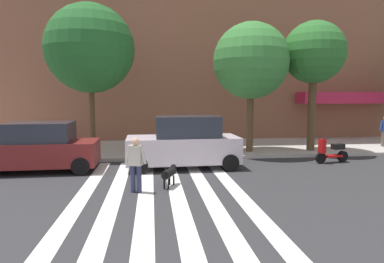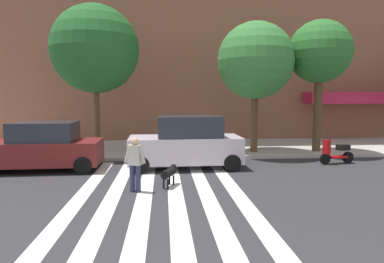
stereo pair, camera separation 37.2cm
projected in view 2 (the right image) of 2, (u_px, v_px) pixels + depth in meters
name	position (u px, v px, depth m)	size (l,w,h in m)	color
ground_plane	(111.00, 208.00, 8.60)	(160.00, 160.00, 0.00)	#2B2B2D
sidewalk_far	(138.00, 149.00, 17.78)	(80.00, 6.00, 0.15)	#AEA9A3
crosswalk_stripes	(160.00, 206.00, 8.71)	(4.95, 11.95, 0.01)	silver
parked_car_behind_first	(42.00, 147.00, 12.90)	(4.53, 2.06, 1.87)	maroon
parked_car_third_in_line	(186.00, 143.00, 13.36)	(4.45, 2.05, 2.08)	#BEB0BC
parked_scooter	(337.00, 153.00, 14.20)	(1.62, 0.61, 1.11)	black
street_tree_nearest	(95.00, 49.00, 15.96)	(4.18, 4.18, 7.02)	#4C3823
street_tree_middle	(255.00, 61.00, 15.98)	(3.66, 3.66, 6.22)	#4C3823
street_tree_further	(320.00, 53.00, 16.15)	(3.02, 3.02, 6.35)	#4C3823
pedestrian_dog_walker	(135.00, 161.00, 9.96)	(0.68, 0.37, 1.64)	#282D4C
dog_on_leash	(169.00, 173.00, 10.61)	(0.55, 1.07, 0.65)	black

